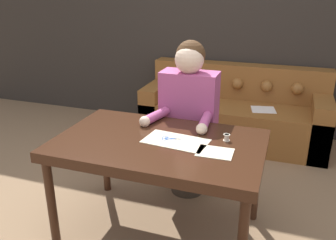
{
  "coord_description": "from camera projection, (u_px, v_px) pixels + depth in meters",
  "views": [
    {
      "loc": [
        0.84,
        -2.05,
        1.69
      ],
      "look_at": [
        0.1,
        0.08,
        0.82
      ],
      "focal_mm": 38.0,
      "sensor_mm": 36.0,
      "label": 1
    }
  ],
  "objects": [
    {
      "name": "thread_spool",
      "position": [
        227.0,
        137.0,
        2.34
      ],
      "size": [
        0.04,
        0.04,
        0.05
      ],
      "color": "beige",
      "rests_on": "dining_table"
    },
    {
      "name": "person",
      "position": [
        188.0,
        118.0,
        2.86
      ],
      "size": [
        0.51,
        0.57,
        1.3
      ],
      "color": "#33281E",
      "rests_on": "ground_plane"
    },
    {
      "name": "pattern_paper_main",
      "position": [
        176.0,
        141.0,
        2.33
      ],
      "size": [
        0.44,
        0.28,
        0.0
      ],
      "color": "beige",
      "rests_on": "dining_table"
    },
    {
      "name": "dining_table",
      "position": [
        159.0,
        150.0,
        2.37
      ],
      "size": [
        1.37,
        0.86,
        0.72
      ],
      "color": "#381E11",
      "rests_on": "ground_plane"
    },
    {
      "name": "ground_plane",
      "position": [
        152.0,
        224.0,
        2.67
      ],
      "size": [
        16.0,
        16.0,
        0.0
      ],
      "primitive_type": "plane",
      "color": "#846647"
    },
    {
      "name": "pattern_paper_offcut",
      "position": [
        215.0,
        152.0,
        2.18
      ],
      "size": [
        0.22,
        0.18,
        0.0
      ],
      "color": "beige",
      "rests_on": "dining_table"
    },
    {
      "name": "wall_back",
      "position": [
        219.0,
        20.0,
        4.11
      ],
      "size": [
        8.0,
        0.06,
        2.6
      ],
      "color": "#2D2823",
      "rests_on": "ground_plane"
    },
    {
      "name": "scissors",
      "position": [
        173.0,
        139.0,
        2.36
      ],
      "size": [
        0.23,
        0.1,
        0.01
      ],
      "color": "silver",
      "rests_on": "dining_table"
    },
    {
      "name": "couch",
      "position": [
        234.0,
        114.0,
        4.04
      ],
      "size": [
        2.0,
        0.76,
        0.83
      ],
      "color": "brown",
      "rests_on": "ground_plane"
    }
  ]
}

